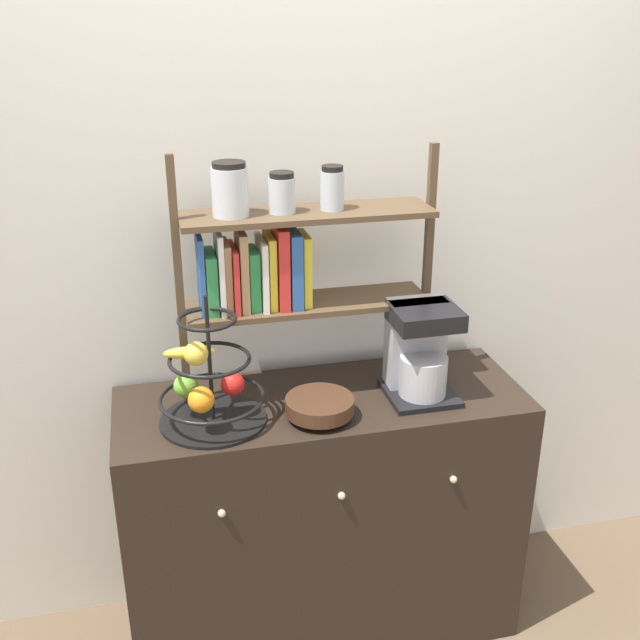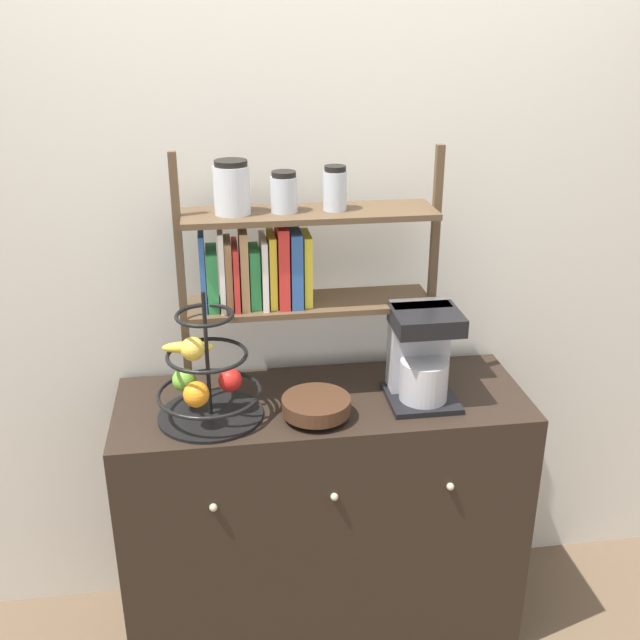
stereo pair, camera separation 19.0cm
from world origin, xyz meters
name	(u,v)px [view 2 (the right image)]	position (x,y,z in m)	size (l,w,h in m)	color
wall_back	(310,255)	(0.00, 0.52, 1.30)	(7.00, 0.05, 2.60)	silver
sideboard	(322,516)	(0.00, 0.24, 0.46)	(1.30, 0.49, 0.91)	black
coffee_maker	(422,355)	(0.31, 0.20, 1.06)	(0.21, 0.22, 0.31)	black
fruit_stand	(206,380)	(-0.36, 0.17, 1.04)	(0.32, 0.32, 0.40)	black
wooden_bowl	(316,406)	(-0.04, 0.12, 0.95)	(0.21, 0.21, 0.07)	#422819
shelf_hutch	(277,254)	(-0.13, 0.32, 1.38)	(0.80, 0.20, 0.78)	brown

